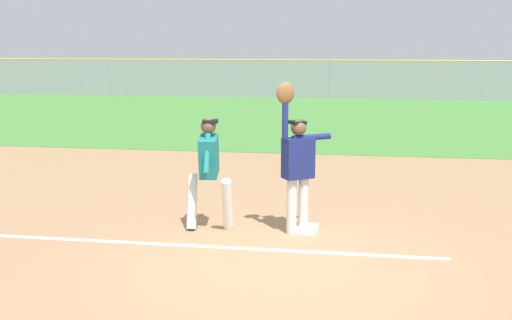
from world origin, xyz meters
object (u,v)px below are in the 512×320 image
runner (209,166)px  baseball (284,118)px  fielder (297,160)px  parked_car_silver (485,82)px  first_base (305,229)px  parked_car_white (405,81)px  parked_car_red (238,80)px  parked_car_blue (158,79)px  parked_car_tan (324,81)px

runner → baseball: baseball is taller
fielder → parked_car_silver: bearing=-49.2°
first_base → parked_car_white: 26.89m
baseball → parked_car_silver: 28.41m
baseball → runner: bearing=-175.9°
parked_car_red → runner: bearing=-79.2°
first_base → fielder: size_ratio=0.17×
first_base → parked_car_blue: size_ratio=0.08×
baseball → parked_car_tan: size_ratio=0.02×
parked_car_red → parked_car_tan: 5.02m
first_base → runner: runner is taller
parked_car_blue → parked_car_tan: same height
parked_car_white → parked_car_silver: same height
parked_car_red → parked_car_blue: bearing=-179.5°
first_base → parked_car_silver: (8.35, 26.96, 0.63)m
parked_car_blue → parked_car_silver: 18.92m
parked_car_blue → parked_car_red: (4.89, -0.11, 0.00)m
baseball → parked_car_white: baseball is taller
fielder → parked_car_red: bearing=-19.9°
parked_car_red → parked_car_silver: bearing=4.5°
fielder → parked_car_silver: (8.49, 27.06, -0.45)m
parked_car_blue → parked_car_white: (14.47, 0.20, 0.00)m
parked_car_white → parked_car_tan: bearing=-179.3°
baseball → parked_car_white: size_ratio=0.02×
baseball → parked_car_blue: (-10.22, 26.45, -1.07)m
parked_car_red → parked_car_white: 9.59m
parked_car_blue → parked_car_tan: 9.90m
parked_car_blue → parked_car_red: bearing=4.1°
parked_car_tan → parked_car_silver: size_ratio=1.04×
first_base → runner: (-1.46, -0.14, 0.96)m
first_base → parked_car_white: bearing=81.6°
parked_car_red → parked_car_white: (9.58, 0.31, 0.00)m
runner → parked_car_white: size_ratio=0.39×
first_base → parked_car_silver: size_ratio=0.09×
baseball → parked_car_silver: bearing=72.2°
runner → parked_car_white: bearing=73.1°
runner → parked_car_tan: (0.80, 26.53, -0.32)m
parked_car_blue → parked_car_silver: bearing=7.1°
parked_car_white → parked_car_silver: size_ratio=1.01×
fielder → parked_car_red: 26.97m
parked_car_blue → parked_car_red: size_ratio=1.02×
parked_car_blue → first_base: bearing=-62.8°
first_base → parked_car_blue: (-10.56, 26.40, 0.63)m
fielder → parked_car_tan: 26.50m
parked_car_blue → baseball: bearing=-63.5°
first_base → fielder: fielder is taller
parked_car_silver → parked_car_white: bearing=-175.3°
parked_car_tan → fielder: bearing=-94.7°
parked_car_white → first_base: bearing=-100.2°
parked_car_tan → parked_car_silver: 9.03m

